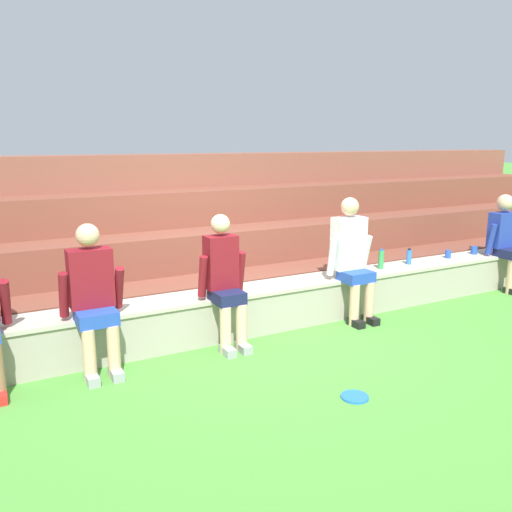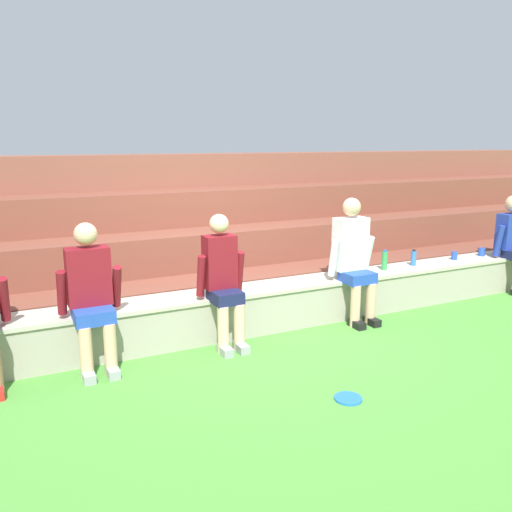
# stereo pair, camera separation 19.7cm
# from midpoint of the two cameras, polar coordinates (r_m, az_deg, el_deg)

# --- Properties ---
(ground_plane) EXTENTS (80.00, 80.00, 0.00)m
(ground_plane) POSITION_cam_midpoint_polar(r_m,az_deg,el_deg) (5.61, -1.22, -8.81)
(ground_plane) COLOR #4C9338
(stone_seating_wall) EXTENTS (10.03, 0.48, 0.48)m
(stone_seating_wall) POSITION_cam_midpoint_polar(r_m,az_deg,el_deg) (5.71, -2.24, -5.71)
(stone_seating_wall) COLOR #A8A08E
(stone_seating_wall) RESTS_ON ground
(brick_bleachers) EXTENTS (13.56, 2.34, 1.83)m
(brick_bleachers) POSITION_cam_midpoint_polar(r_m,az_deg,el_deg) (7.22, -8.59, 1.57)
(brick_bleachers) COLOR brown
(brick_bleachers) RESTS_ON ground
(person_left_of_center) EXTENTS (0.56, 0.53, 1.33)m
(person_left_of_center) POSITION_cam_midpoint_polar(r_m,az_deg,el_deg) (4.87, -18.24, -4.08)
(person_left_of_center) COLOR #DBAD89
(person_left_of_center) RESTS_ON ground
(person_center) EXTENTS (0.49, 0.52, 1.32)m
(person_center) POSITION_cam_midpoint_polar(r_m,az_deg,el_deg) (5.22, -4.49, -2.54)
(person_center) COLOR beige
(person_center) RESTS_ON ground
(person_right_of_center) EXTENTS (0.56, 0.53, 1.40)m
(person_right_of_center) POSITION_cam_midpoint_polar(r_m,az_deg,el_deg) (6.06, 9.40, -0.02)
(person_right_of_center) COLOR #DBAD89
(person_right_of_center) RESTS_ON ground
(person_far_right) EXTENTS (0.56, 0.54, 1.31)m
(person_far_right) POSITION_cam_midpoint_polar(r_m,az_deg,el_deg) (7.94, 24.76, 1.67)
(person_far_right) COLOR #DBAD89
(person_far_right) RESTS_ON ground
(water_bottle_center_gap) EXTENTS (0.06, 0.06, 0.21)m
(water_bottle_center_gap) POSITION_cam_midpoint_polar(r_m,az_deg,el_deg) (6.98, 15.39, -0.08)
(water_bottle_center_gap) COLOR blue
(water_bottle_center_gap) RESTS_ON stone_seating_wall
(water_bottle_mid_left) EXTENTS (0.07, 0.07, 0.25)m
(water_bottle_mid_left) POSITION_cam_midpoint_polar(r_m,az_deg,el_deg) (6.64, 12.50, -0.37)
(water_bottle_mid_left) COLOR green
(water_bottle_mid_left) RESTS_ON stone_seating_wall
(water_bottle_near_left) EXTENTS (0.07, 0.07, 0.27)m
(water_bottle_near_left) POSITION_cam_midpoint_polar(r_m,az_deg,el_deg) (8.36, 25.14, 1.40)
(water_bottle_near_left) COLOR green
(water_bottle_near_left) RESTS_ON stone_seating_wall
(plastic_cup_middle) EXTENTS (0.08, 0.08, 0.11)m
(plastic_cup_middle) POSITION_cam_midpoint_polar(r_m,az_deg,el_deg) (7.51, 19.29, 0.19)
(plastic_cup_middle) COLOR blue
(plastic_cup_middle) RESTS_ON stone_seating_wall
(plastic_cup_right_end) EXTENTS (0.09, 0.09, 0.11)m
(plastic_cup_right_end) POSITION_cam_midpoint_polar(r_m,az_deg,el_deg) (7.90, 21.80, 0.58)
(plastic_cup_right_end) COLOR blue
(plastic_cup_right_end) RESTS_ON stone_seating_wall
(frisbee) EXTENTS (0.22, 0.22, 0.02)m
(frisbee) POSITION_cam_midpoint_polar(r_m,az_deg,el_deg) (4.46, 9.31, -14.77)
(frisbee) COLOR blue
(frisbee) RESTS_ON ground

